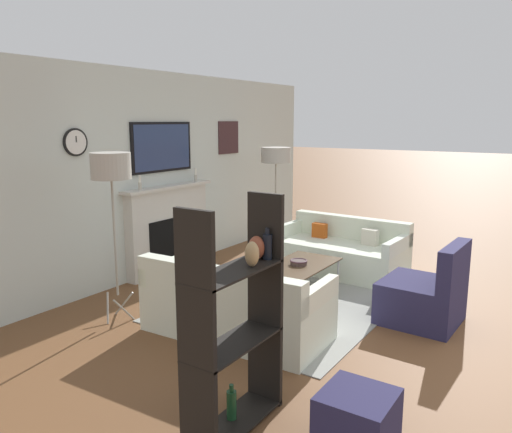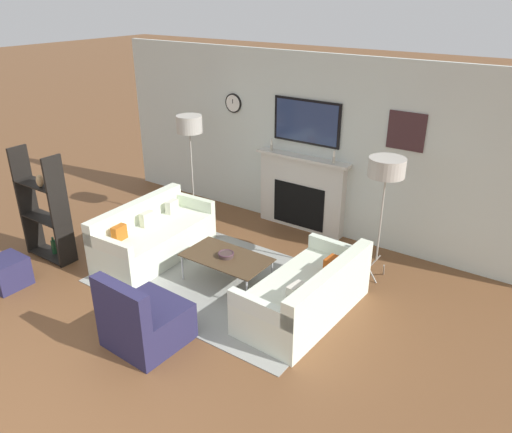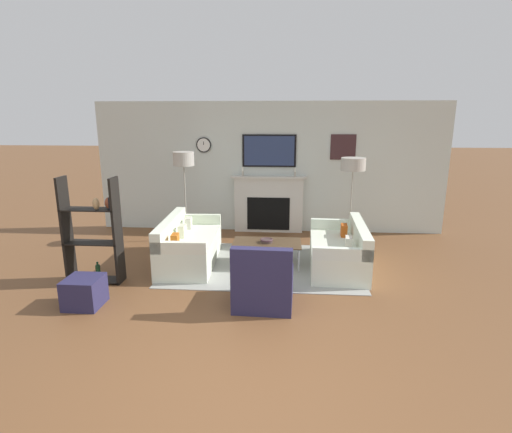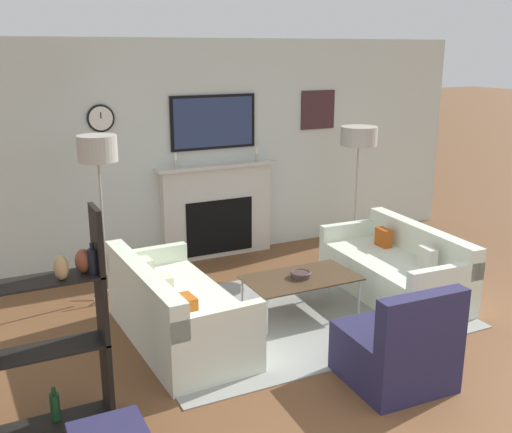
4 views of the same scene
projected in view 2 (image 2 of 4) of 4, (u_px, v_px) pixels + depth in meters
The scene contains 12 objects.
ground_plane at pixel (20, 424), 4.40m from camera, with size 60.00×60.00×0.00m, color brown.
fireplace_wall at pixel (306, 152), 7.61m from camera, with size 7.27×0.28×2.70m.
area_rug at pixel (223, 281), 6.55m from camera, with size 3.12×2.16×0.01m.
couch_left at pixel (153, 237), 7.08m from camera, with size 0.89×1.80×0.76m.
couch_right at pixel (307, 295), 5.79m from camera, with size 0.93×1.76×0.73m.
armchair at pixel (144, 321), 5.30m from camera, with size 0.78×0.78×0.86m.
coffee_table at pixel (226, 258), 6.37m from camera, with size 1.12×0.63×0.39m.
decorative_bowl at pixel (226, 254), 6.35m from camera, with size 0.21×0.21×0.06m.
floor_lamp_left at pixel (189, 126), 7.65m from camera, with size 0.40×0.40×1.75m.
floor_lamp_right at pixel (387, 169), 6.02m from camera, with size 0.45×0.45×1.67m.
shelf_unit at pixel (44, 208), 6.84m from camera, with size 0.80×0.28×1.57m.
ottoman at pixel (7, 272), 6.39m from camera, with size 0.44×0.44×0.39m.
Camera 2 is at (3.56, -1.46, 3.50)m, focal length 35.00 mm.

